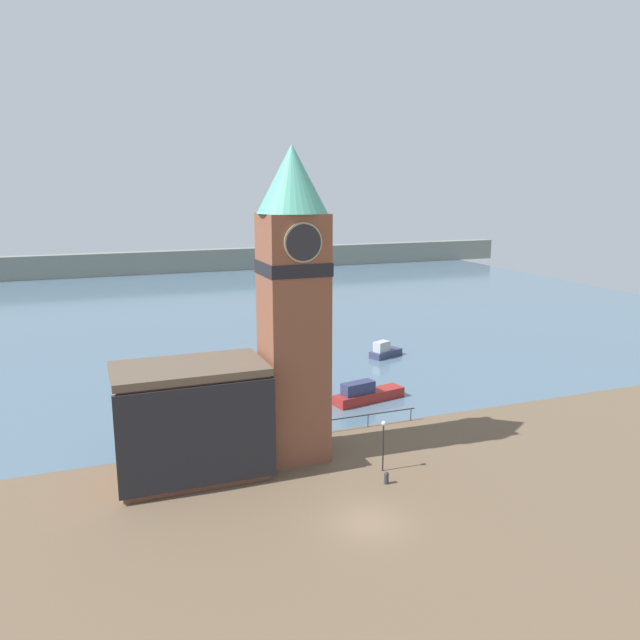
# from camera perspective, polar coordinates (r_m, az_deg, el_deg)

# --- Properties ---
(ground_plane) EXTENTS (160.00, 160.00, 0.00)m
(ground_plane) POSITION_cam_1_polar(r_m,az_deg,el_deg) (38.44, 4.43, -17.97)
(ground_plane) COLOR brown
(water) EXTENTS (160.00, 120.00, 0.00)m
(water) POSITION_cam_1_polar(r_m,az_deg,el_deg) (106.41, -12.79, 1.40)
(water) COLOR slate
(water) RESTS_ON ground_plane
(far_shoreline) EXTENTS (180.00, 3.00, 5.00)m
(far_shoreline) POSITION_cam_1_polar(r_m,az_deg,el_deg) (145.34, -15.17, 5.09)
(far_shoreline) COLOR gray
(far_shoreline) RESTS_ON water
(pier_railing) EXTENTS (8.53, 0.08, 1.09)m
(pier_railing) POSITION_cam_1_polar(r_m,az_deg,el_deg) (51.50, 4.42, -8.75)
(pier_railing) COLOR #333338
(pier_railing) RESTS_ON ground_plane
(clock_tower) EXTENTS (4.82, 4.82, 22.00)m
(clock_tower) POSITION_cam_1_polar(r_m,az_deg,el_deg) (43.23, -2.46, 2.00)
(clock_tower) COLOR brown
(clock_tower) RESTS_ON ground_plane
(pier_building) EXTENTS (10.05, 5.80, 7.76)m
(pier_building) POSITION_cam_1_polar(r_m,az_deg,el_deg) (43.04, -11.67, -9.03)
(pier_building) COLOR brown
(pier_building) RESTS_ON ground_plane
(boat_near) EXTENTS (7.18, 3.08, 1.99)m
(boat_near) POSITION_cam_1_polar(r_m,az_deg,el_deg) (57.34, 4.25, -6.76)
(boat_near) COLOR maroon
(boat_near) RESTS_ON water
(boat_far) EXTENTS (4.39, 3.04, 1.91)m
(boat_far) POSITION_cam_1_polar(r_m,az_deg,el_deg) (72.19, 5.91, -2.85)
(boat_far) COLOR #333856
(boat_far) RESTS_ON water
(mooring_bollard_near) EXTENTS (0.32, 0.32, 0.84)m
(mooring_bollard_near) POSITION_cam_1_polar(r_m,az_deg,el_deg) (42.64, 6.09, -14.11)
(mooring_bollard_near) COLOR #2D2D33
(mooring_bollard_near) RESTS_ON ground_plane
(lamp_post) EXTENTS (0.32, 0.32, 3.64)m
(lamp_post) POSITION_cam_1_polar(r_m,az_deg,el_deg) (43.49, 5.81, -10.49)
(lamp_post) COLOR black
(lamp_post) RESTS_ON ground_plane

